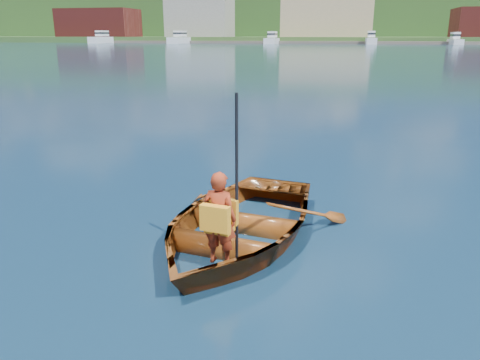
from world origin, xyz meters
TOP-DOWN VIEW (x-y plane):
  - ground at (0.00, 0.00)m, footprint 600.00×600.00m
  - rowboat at (-0.43, -0.88)m, footprint 3.20×4.05m
  - child_paddler at (-0.44, -1.79)m, footprint 0.44×0.38m
  - shoreline at (0.00, 236.61)m, footprint 400.00×140.00m
  - dock at (2.13, 148.00)m, footprint 160.01×11.46m
  - waterfront_buildings at (-7.74, 165.00)m, footprint 202.00×16.00m
  - marina_yachts at (-13.69, 143.31)m, footprint 142.23×13.18m
  - hillside_trees at (13.33, 232.82)m, footprint 274.33×78.73m

SIDE VIEW (x-z plane):
  - ground at x=0.00m, z-range 0.00..0.00m
  - rowboat at x=-0.43m, z-range -0.15..0.61m
  - dock at x=2.13m, z-range 0.00..0.80m
  - child_paddler at x=-0.44m, z-range -0.32..1.64m
  - marina_yachts at x=-13.69m, z-range -0.76..3.53m
  - waterfront_buildings at x=-7.74m, z-range 0.74..14.74m
  - shoreline at x=0.00m, z-range -0.68..21.32m
  - hillside_trees at x=13.33m, z-range 3.93..29.60m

